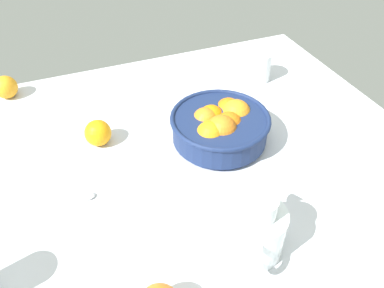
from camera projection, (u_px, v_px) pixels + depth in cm
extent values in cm
cube|color=silver|center=(201.00, 166.00, 94.92)|extent=(116.20, 109.75, 3.00)
cylinder|color=navy|center=(219.00, 139.00, 99.64)|extent=(22.25, 22.25, 1.20)
cylinder|color=navy|center=(220.00, 128.00, 97.18)|extent=(24.19, 24.19, 6.31)
torus|color=navy|center=(220.00, 118.00, 95.12)|extent=(25.39, 25.39, 1.20)
sphere|color=orange|center=(236.00, 114.00, 99.16)|extent=(8.01, 8.01, 8.01)
sphere|color=orange|center=(228.00, 111.00, 101.05)|extent=(7.14, 7.14, 7.14)
sphere|color=orange|center=(211.00, 117.00, 98.54)|extent=(6.53, 6.53, 6.53)
sphere|color=orange|center=(205.00, 120.00, 97.13)|extent=(6.48, 6.48, 6.48)
sphere|color=orange|center=(210.00, 135.00, 92.52)|extent=(7.00, 7.00, 7.00)
sphere|color=orange|center=(221.00, 130.00, 93.53)|extent=(7.84, 7.84, 7.84)
sphere|color=orange|center=(229.00, 125.00, 96.03)|extent=(7.05, 7.05, 7.05)
cylinder|color=white|center=(255.00, 232.00, 71.87)|extent=(11.06, 11.06, 10.55)
cylinder|color=white|center=(260.00, 206.00, 67.04)|extent=(6.33, 6.33, 4.21)
cone|color=white|center=(259.00, 183.00, 69.22)|extent=(3.89, 3.79, 2.80)
torus|color=white|center=(259.00, 258.00, 66.40)|extent=(3.52, 5.81, 5.84)
cylinder|color=#F5AD32|center=(254.00, 237.00, 72.96)|extent=(10.17, 10.17, 7.22)
cylinder|color=white|center=(259.00, 67.00, 120.39)|extent=(7.60, 7.60, 9.20)
cylinder|color=#FBA331|center=(258.00, 70.00, 121.31)|extent=(6.69, 6.69, 6.39)
sphere|color=orange|center=(98.00, 133.00, 97.14)|extent=(6.83, 6.83, 6.83)
sphere|color=orange|center=(6.00, 87.00, 113.47)|extent=(6.84, 6.84, 6.84)
ellipsoid|color=silver|center=(88.00, 196.00, 84.88)|extent=(3.59, 2.85, 1.00)
cylinder|color=silver|center=(56.00, 201.00, 84.11)|extent=(10.32, 2.84, 0.70)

